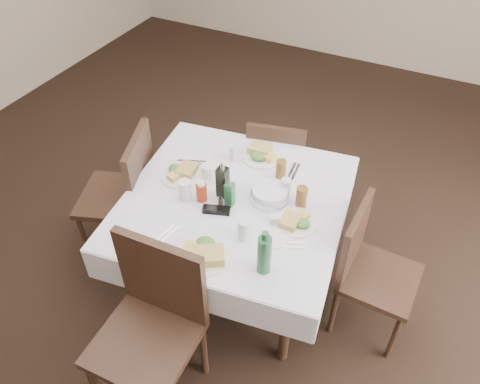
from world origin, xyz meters
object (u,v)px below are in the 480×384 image
(dining_table, at_px, (235,209))
(water_n, at_px, (234,154))
(water_s, at_px, (244,230))
(chair_west, at_px, (127,189))
(oil_cruet_dark, at_px, (223,181))
(water_w, at_px, (185,190))
(ketchup_bottle, at_px, (201,192))
(oil_cruet_green, at_px, (230,193))
(chair_east, at_px, (367,264))
(coffee_mug, at_px, (209,172))
(bread_basket, at_px, (270,194))
(chair_south, at_px, (153,317))
(water_e, at_px, (286,187))
(green_bottle, at_px, (264,254))
(chair_north, at_px, (276,162))

(dining_table, distance_m, water_n, 0.39)
(dining_table, relative_size, water_s, 11.03)
(chair_west, bearing_deg, oil_cruet_dark, 3.36)
(water_w, height_order, ketchup_bottle, ketchup_bottle)
(water_n, bearing_deg, ketchup_bottle, -90.48)
(oil_cruet_dark, bearing_deg, water_w, -145.34)
(oil_cruet_green, bearing_deg, water_s, -46.39)
(dining_table, xyz_separation_m, water_n, (-0.17, 0.32, 0.14))
(oil_cruet_dark, distance_m, oil_cruet_green, 0.09)
(chair_east, xyz_separation_m, coffee_mug, (-1.06, 0.03, 0.29))
(water_w, xyz_separation_m, coffee_mug, (0.03, 0.23, -0.02))
(bread_basket, relative_size, oil_cruet_dark, 0.90)
(chair_south, bearing_deg, water_e, 72.36)
(water_e, distance_m, green_bottle, 0.59)
(water_n, relative_size, ketchup_bottle, 0.84)
(water_n, bearing_deg, dining_table, -63.01)
(chair_north, height_order, water_s, water_s)
(water_s, bearing_deg, water_e, 81.36)
(water_w, bearing_deg, chair_east, 10.63)
(chair_east, height_order, oil_cruet_dark, oil_cruet_dark)
(chair_west, bearing_deg, coffee_mug, 14.52)
(ketchup_bottle, xyz_separation_m, green_bottle, (0.54, -0.31, 0.06))
(dining_table, relative_size, chair_south, 1.41)
(water_w, height_order, green_bottle, green_bottle)
(dining_table, relative_size, chair_west, 1.47)
(chair_south, bearing_deg, chair_east, 45.10)
(chair_south, xyz_separation_m, chair_east, (0.88, 0.88, -0.07))
(chair_south, height_order, chair_east, chair_south)
(chair_north, bearing_deg, oil_cruet_green, -87.86)
(chair_south, height_order, ketchup_bottle, chair_south)
(water_n, relative_size, water_s, 0.88)
(chair_east, relative_size, chair_west, 0.92)
(chair_west, xyz_separation_m, oil_cruet_green, (0.79, -0.01, 0.29))
(ketchup_bottle, relative_size, coffee_mug, 1.02)
(chair_north, distance_m, water_w, 0.96)
(water_e, height_order, green_bottle, green_bottle)
(water_w, distance_m, coffee_mug, 0.23)
(water_w, distance_m, bread_basket, 0.50)
(dining_table, relative_size, chair_east, 1.61)
(dining_table, xyz_separation_m, coffee_mug, (-0.23, 0.10, 0.13))
(dining_table, bearing_deg, oil_cruet_dark, -179.63)
(ketchup_bottle, bearing_deg, water_n, 89.52)
(dining_table, distance_m, chair_north, 0.77)
(chair_south, xyz_separation_m, water_w, (-0.20, 0.68, 0.24))
(water_e, height_order, ketchup_bottle, ketchup_bottle)
(chair_north, height_order, oil_cruet_dark, oil_cruet_dark)
(water_n, bearing_deg, oil_cruet_dark, -74.62)
(water_s, bearing_deg, coffee_mug, 139.51)
(chair_south, distance_m, water_n, 1.16)
(bread_basket, bearing_deg, chair_south, -105.10)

